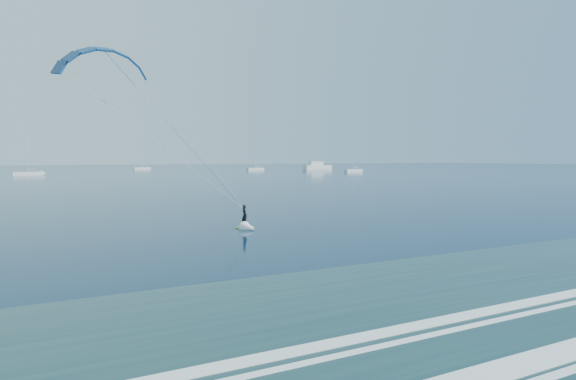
% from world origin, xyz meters
% --- Properties ---
extents(kitesurfer_rig, '(16.90, 7.73, 13.97)m').
position_xyz_m(kitesurfer_rig, '(-3.02, 32.85, 7.25)').
color(kitesurfer_rig, '#A8E11A').
rests_on(kitesurfer_rig, ground).
extents(motor_yacht, '(14.96, 3.99, 6.19)m').
position_xyz_m(motor_yacht, '(122.40, 214.98, 1.63)').
color(motor_yacht, silver).
rests_on(motor_yacht, ground).
extents(sailboat_1, '(9.16, 2.40, 12.65)m').
position_xyz_m(sailboat_1, '(-8.04, 190.51, 0.69)').
color(sailboat_1, silver).
rests_on(sailboat_1, ground).
extents(sailboat_2, '(7.75, 2.40, 10.67)m').
position_xyz_m(sailboat_2, '(45.07, 256.76, 0.67)').
color(sailboat_2, silver).
rests_on(sailboat_2, ground).
extents(sailboat_3, '(8.10, 2.40, 11.15)m').
position_xyz_m(sailboat_3, '(88.47, 215.51, 0.68)').
color(sailboat_3, silver).
rests_on(sailboat_3, ground).
extents(sailboat_4, '(7.92, 2.40, 10.85)m').
position_xyz_m(sailboat_4, '(112.53, 170.61, 0.68)').
color(sailboat_4, silver).
rests_on(sailboat_4, ground).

